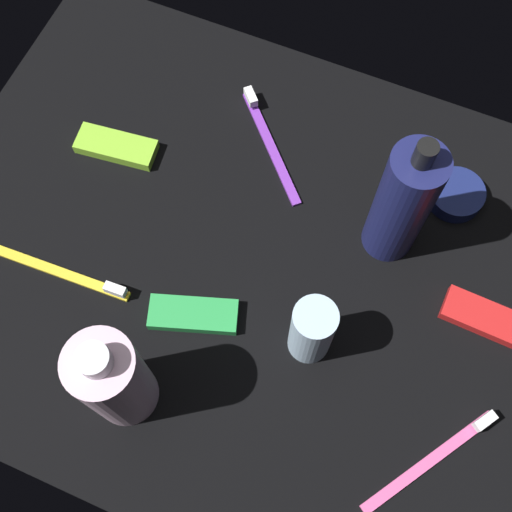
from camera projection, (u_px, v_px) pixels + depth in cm
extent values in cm
cube|color=black|center=(256.00, 267.00, 81.33)|extent=(84.00, 64.00, 1.20)
cylinder|color=navy|center=(402.00, 205.00, 73.37)|extent=(6.24, 6.24, 18.86)
cylinder|color=black|center=(425.00, 154.00, 63.33)|extent=(2.20, 2.20, 2.80)
cylinder|color=silver|center=(114.00, 380.00, 67.57)|extent=(7.09, 7.09, 15.84)
cylinder|color=silver|center=(94.00, 360.00, 59.20)|extent=(3.20, 3.20, 2.20)
cylinder|color=silver|center=(312.00, 331.00, 72.11)|extent=(4.84, 4.84, 10.81)
cube|color=yellow|center=(61.00, 272.00, 79.96)|extent=(18.04, 1.98, 0.90)
cube|color=white|center=(115.00, 290.00, 78.01)|extent=(2.65, 1.21, 1.20)
cube|color=#E55999|center=(429.00, 462.00, 71.74)|extent=(10.93, 15.68, 0.90)
cube|color=white|center=(485.00, 421.00, 72.32)|extent=(2.35, 2.78, 1.20)
cube|color=purple|center=(271.00, 146.00, 86.55)|extent=(13.30, 13.84, 0.90)
cube|color=white|center=(251.00, 97.00, 88.20)|extent=(2.59, 2.64, 1.20)
cube|color=#8CD133|center=(116.00, 147.00, 86.19)|extent=(10.81, 5.22, 1.50)
cube|color=red|center=(487.00, 318.00, 77.46)|extent=(10.53, 4.36, 1.50)
cube|color=green|center=(193.00, 314.00, 77.65)|extent=(11.13, 7.12, 1.50)
cylinder|color=navy|center=(456.00, 195.00, 83.18)|extent=(7.00, 7.00, 2.15)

